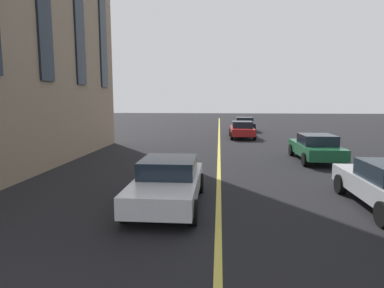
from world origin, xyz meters
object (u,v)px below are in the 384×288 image
car_red_oncoming (242,129)px  car_white_parked_b (168,182)px  car_green_parked_a (316,147)px  car_black_trailing (244,124)px

car_red_oncoming → car_white_parked_b: (-17.32, 3.34, 0.00)m
car_green_parked_a → car_red_oncoming: (9.77, 3.06, 0.00)m
car_green_parked_a → car_black_trailing: same height
car_green_parked_a → car_red_oncoming: same height
car_green_parked_a → car_red_oncoming: size_ratio=1.00×
car_green_parked_a → car_white_parked_b: same height
car_white_parked_b → car_red_oncoming: bearing=-10.9°
car_green_parked_a → car_black_trailing: (15.85, 2.43, 0.00)m
car_red_oncoming → car_black_trailing: 6.12m
car_white_parked_b → car_black_trailing: bearing=-9.6°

